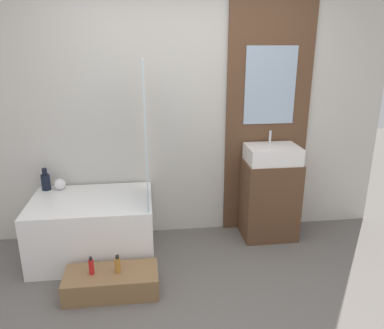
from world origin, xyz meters
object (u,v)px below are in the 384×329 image
(vase_tall_dark, at_px, (46,181))
(bottle_soap_primary, at_px, (91,266))
(wooden_step_bench, at_px, (112,282))
(vase_round_light, at_px, (60,184))
(bottle_soap_secondary, at_px, (118,265))
(sink, at_px, (272,154))
(bathtub, at_px, (94,227))

(vase_tall_dark, xyz_separation_m, bottle_soap_primary, (0.52, -0.90, -0.41))
(wooden_step_bench, xyz_separation_m, vase_tall_dark, (-0.67, 0.90, 0.57))
(vase_round_light, height_order, bottle_soap_secondary, vase_round_light)
(sink, relative_size, bottle_soap_secondary, 3.41)
(bathtub, height_order, bottle_soap_primary, bathtub)
(sink, xyz_separation_m, bottle_soap_primary, (-1.71, -0.78, -0.64))
(wooden_step_bench, height_order, sink, sink)
(bottle_soap_primary, bearing_deg, sink, 24.38)
(vase_tall_dark, distance_m, bottle_soap_secondary, 1.23)
(vase_tall_dark, xyz_separation_m, vase_round_light, (0.13, -0.01, -0.03))
(vase_tall_dark, bearing_deg, bottle_soap_primary, -60.25)
(bathtub, bearing_deg, wooden_step_bench, -71.43)
(bathtub, bearing_deg, vase_tall_dark, 147.57)
(wooden_step_bench, height_order, bottle_soap_primary, bottle_soap_primary)
(wooden_step_bench, distance_m, bottle_soap_secondary, 0.17)
(bathtub, height_order, wooden_step_bench, bathtub)
(wooden_step_bench, distance_m, vase_tall_dark, 1.26)
(bathtub, xyz_separation_m, wooden_step_bench, (0.21, -0.61, -0.20))
(vase_tall_dark, xyz_separation_m, bottle_soap_secondary, (0.72, -0.90, -0.41))
(wooden_step_bench, bearing_deg, bathtub, 108.57)
(vase_round_light, xyz_separation_m, bottle_soap_secondary, (0.59, -0.89, -0.38))
(sink, xyz_separation_m, bottle_soap_secondary, (-1.51, -0.78, -0.64))
(wooden_step_bench, relative_size, sink, 1.46)
(wooden_step_bench, xyz_separation_m, bottle_soap_primary, (-0.15, 0.00, 0.16))
(wooden_step_bench, distance_m, bottle_soap_primary, 0.22)
(wooden_step_bench, bearing_deg, bottle_soap_secondary, 0.00)
(vase_tall_dark, relative_size, bottle_soap_primary, 1.45)
(vase_tall_dark, height_order, vase_round_light, vase_tall_dark)
(vase_round_light, bearing_deg, bottle_soap_primary, -66.65)
(bathtub, xyz_separation_m, vase_tall_dark, (-0.46, 0.29, 0.38))
(bathtub, height_order, sink, sink)
(bathtub, relative_size, bottle_soap_primary, 7.28)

